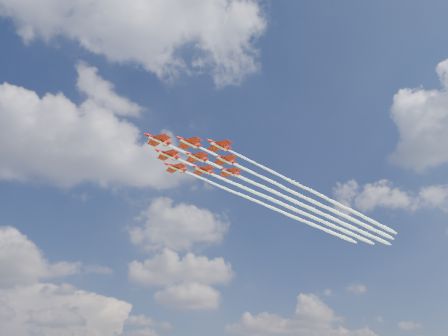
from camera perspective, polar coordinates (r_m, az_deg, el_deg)
The scene contains 9 objects.
jet_lead at distance 195.17m, azimuth 6.61°, elevation -3.18°, with size 118.01×72.15×2.80m.
jet_row2_port at distance 198.47m, azimuth 9.63°, elevation -3.39°, with size 118.01×72.15×2.80m.
jet_row2_starb at distance 205.17m, azimuth 6.86°, elevation -4.39°, with size 118.01×72.15×2.80m.
jet_row3_port at distance 202.31m, azimuth 12.54°, elevation -3.58°, with size 118.01×72.15×2.80m.
jet_row3_centre at distance 208.52m, azimuth 9.73°, elevation -4.57°, with size 118.01×72.15×2.80m.
jet_row3_starb at distance 215.26m, azimuth 7.09°, elevation -5.49°, with size 118.01×72.15×2.80m.
jet_row4_port at distance 212.37m, azimuth 12.51°, elevation -4.73°, with size 118.01×72.15×2.80m.
jet_row4_starb at distance 218.65m, azimuth 9.83°, elevation -5.64°, with size 118.01×72.15×2.80m.
jet_tail at distance 222.52m, azimuth 12.48°, elevation -5.77°, with size 118.01×72.15×2.80m.
Camera 1 is at (-29.58, -141.78, 4.00)m, focal length 35.00 mm.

